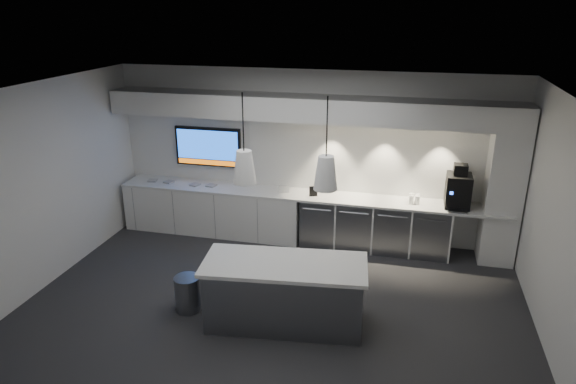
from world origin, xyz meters
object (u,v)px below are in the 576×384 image
(wall_tv, at_px, (208,147))
(coffee_machine, at_px, (458,189))
(bin, at_px, (188,293))
(island, at_px, (285,293))

(wall_tv, height_order, coffee_machine, wall_tv)
(wall_tv, distance_m, bin, 3.21)
(island, relative_size, coffee_machine, 3.09)
(bin, bearing_deg, island, 0.45)
(coffee_machine, bearing_deg, wall_tv, 177.13)
(wall_tv, xyz_separation_m, island, (2.15, -2.82, -1.11))
(coffee_machine, bearing_deg, bin, -144.41)
(bin, bearing_deg, coffee_machine, 35.26)
(wall_tv, relative_size, coffee_machine, 1.75)
(island, distance_m, bin, 1.40)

